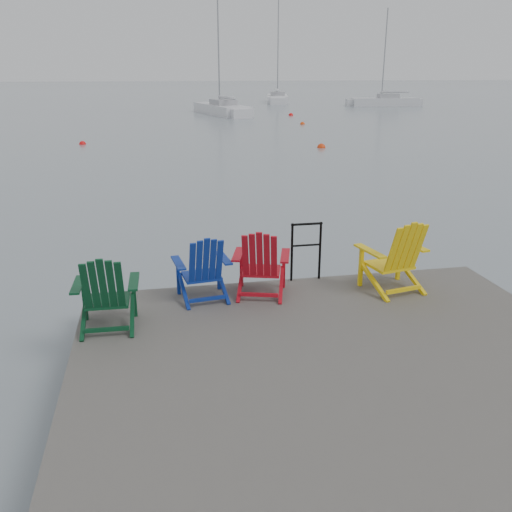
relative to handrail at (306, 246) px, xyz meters
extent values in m
plane|color=gray|center=(-0.25, -2.45, -1.04)|extent=(400.00, 400.00, 0.00)
cube|color=#302D2B|center=(-0.25, -2.45, -0.64)|extent=(6.00, 5.00, 0.20)
cylinder|color=black|center=(-2.95, -0.25, -1.34)|extent=(0.26, 0.26, 1.20)
cylinder|color=black|center=(-0.25, -0.25, -1.34)|extent=(0.26, 0.26, 1.20)
cylinder|color=black|center=(2.45, -0.25, -1.34)|extent=(0.26, 0.26, 1.20)
cylinder|color=black|center=(-0.22, 0.00, -0.09)|extent=(0.04, 0.04, 0.90)
cylinder|color=black|center=(0.22, 0.00, -0.09)|extent=(0.04, 0.04, 0.90)
cylinder|color=black|center=(0.00, 0.00, 0.34)|extent=(0.48, 0.04, 0.04)
cylinder|color=black|center=(0.00, 0.00, 0.01)|extent=(0.44, 0.03, 0.03)
cube|color=#0A3A1E|center=(-2.85, -1.03, -0.22)|extent=(0.54, 0.48, 0.04)
cube|color=#0A3A1E|center=(-3.15, -0.83, -0.27)|extent=(0.05, 0.05, 0.55)
cube|color=#0A3A1E|center=(-2.53, -0.84, -0.27)|extent=(0.05, 0.05, 0.55)
cube|color=#0A3A1E|center=(-3.18, -1.04, 0.03)|extent=(0.13, 0.60, 0.03)
cube|color=#0A3A1E|center=(-2.52, -1.06, 0.03)|extent=(0.13, 0.60, 0.03)
cube|color=#0A3A1E|center=(-2.86, -1.35, 0.11)|extent=(0.49, 0.27, 0.68)
cube|color=navy|center=(-1.62, -0.35, -0.23)|extent=(0.55, 0.51, 0.04)
cube|color=navy|center=(-1.94, -0.20, -0.28)|extent=(0.05, 0.05, 0.53)
cube|color=navy|center=(-1.35, -0.13, -0.28)|extent=(0.05, 0.05, 0.53)
cube|color=navy|center=(-1.93, -0.41, 0.00)|extent=(0.18, 0.59, 0.03)
cube|color=navy|center=(-1.30, -0.33, 0.00)|extent=(0.18, 0.59, 0.03)
cube|color=navy|center=(-1.58, -0.65, 0.08)|extent=(0.49, 0.30, 0.65)
cube|color=#B40D1A|center=(-0.76, -0.35, -0.22)|extent=(0.63, 0.59, 0.04)
cube|color=#B40D1A|center=(-1.00, -0.08, -0.26)|extent=(0.06, 0.06, 0.55)
cube|color=#B40D1A|center=(-0.40, -0.25, -0.26)|extent=(0.06, 0.06, 0.55)
cube|color=#B40D1A|center=(-1.08, -0.28, 0.03)|extent=(0.28, 0.61, 0.03)
cube|color=#B40D1A|center=(-0.44, -0.46, 0.03)|extent=(0.28, 0.61, 0.03)
cube|color=#B40D1A|center=(-0.85, -0.66, 0.11)|extent=(0.54, 0.38, 0.68)
cube|color=yellow|center=(1.10, -0.54, -0.19)|extent=(0.66, 0.61, 0.04)
cube|color=yellow|center=(0.73, -0.40, -0.24)|extent=(0.06, 0.06, 0.60)
cube|color=yellow|center=(1.39, -0.26, -0.24)|extent=(0.06, 0.06, 0.60)
cube|color=yellow|center=(0.75, -0.63, 0.08)|extent=(0.25, 0.67, 0.03)
cube|color=yellow|center=(1.47, -0.49, 0.08)|extent=(0.25, 0.67, 0.03)
cube|color=yellow|center=(1.17, -0.88, 0.17)|extent=(0.57, 0.37, 0.74)
cube|color=silver|center=(4.02, 40.12, -0.79)|extent=(4.08, 9.06, 1.10)
cube|color=#9E9EA3|center=(4.11, 39.69, -0.09)|extent=(2.12, 2.91, 0.55)
cylinder|color=gray|center=(3.92, 40.55, 5.24)|extent=(0.12, 0.12, 10.97)
cube|color=white|center=(12.87, 56.95, -0.79)|extent=(4.23, 9.30, 1.10)
cube|color=#9E9EA3|center=(12.77, 56.51, -0.09)|extent=(2.18, 2.99, 0.55)
cylinder|color=gray|center=(12.96, 57.39, 5.39)|extent=(0.12, 0.12, 11.25)
cube|color=silver|center=(22.47, 48.27, -0.79)|extent=(7.12, 2.55, 1.10)
cube|color=#9E9EA3|center=(22.81, 48.23, -0.09)|extent=(2.21, 1.49, 0.55)
cylinder|color=gray|center=(22.12, 48.31, 4.11)|extent=(0.12, 0.12, 8.71)
sphere|color=red|center=(5.94, 17.93, -1.04)|extent=(0.41, 0.41, 0.41)
sphere|color=red|center=(-5.55, 21.46, -1.04)|extent=(0.34, 0.34, 0.34)
sphere|color=#ED440D|center=(8.33, 29.84, -1.04)|extent=(0.34, 0.34, 0.34)
sphere|color=red|center=(9.49, 37.55, -1.04)|extent=(0.40, 0.40, 0.40)
camera|label=1|loc=(-2.22, -7.46, 2.49)|focal=38.00mm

